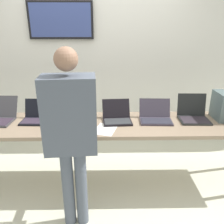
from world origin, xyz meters
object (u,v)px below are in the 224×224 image
at_px(laptop_station_5, 155,116).
at_px(laptop_station_2, 39,116).
at_px(laptop_station_3, 76,116).
at_px(person, 71,127).
at_px(workbench, 97,127).
at_px(laptop_station_6, 193,114).
at_px(laptop_station_4, 117,116).

bearing_deg(laptop_station_5, laptop_station_2, 179.42).
bearing_deg(laptop_station_3, person, -85.40).
xyz_separation_m(workbench, laptop_station_3, (-0.25, 0.07, 0.11)).
distance_m(laptop_station_5, laptop_station_6, 0.45).
height_order(laptop_station_2, laptop_station_5, laptop_station_2).
bearing_deg(laptop_station_5, person, -141.34).
distance_m(laptop_station_4, laptop_station_6, 0.90).
distance_m(workbench, laptop_station_3, 0.28).
xyz_separation_m(workbench, laptop_station_5, (0.68, 0.07, 0.10)).
bearing_deg(laptop_station_5, workbench, -173.72).
relative_size(workbench, laptop_station_3, 9.18).
height_order(laptop_station_5, person, person).
relative_size(laptop_station_2, laptop_station_4, 1.10).
distance_m(laptop_station_2, person, 0.88).
bearing_deg(laptop_station_3, laptop_station_5, 0.29).
distance_m(laptop_station_3, laptop_station_6, 1.37).
relative_size(workbench, person, 2.18).
bearing_deg(person, laptop_station_2, 124.19).
bearing_deg(person, laptop_station_3, 94.60).
bearing_deg(laptop_station_4, laptop_station_2, 178.65).
xyz_separation_m(laptop_station_5, laptop_station_6, (0.45, 0.02, 0.01)).
distance_m(laptop_station_3, laptop_station_5, 0.93).
relative_size(laptop_station_2, person, 0.23).
bearing_deg(person, laptop_station_5, 38.66).
distance_m(laptop_station_3, person, 0.71).
xyz_separation_m(workbench, laptop_station_6, (1.13, 0.10, 0.11)).
relative_size(laptop_station_6, person, 0.20).
bearing_deg(laptop_station_5, laptop_station_4, -179.04).
xyz_separation_m(laptop_station_3, laptop_station_5, (0.93, 0.00, -0.01)).
bearing_deg(laptop_station_4, laptop_station_3, 179.67).
xyz_separation_m(laptop_station_3, laptop_station_6, (1.37, 0.03, 0.00)).
bearing_deg(laptop_station_2, laptop_station_3, -2.47).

